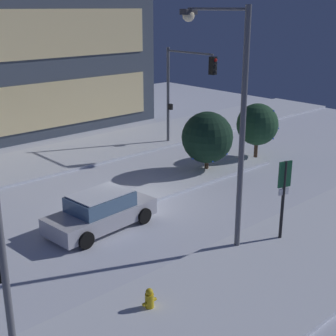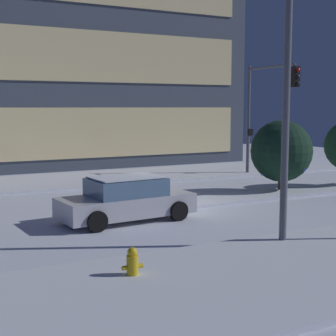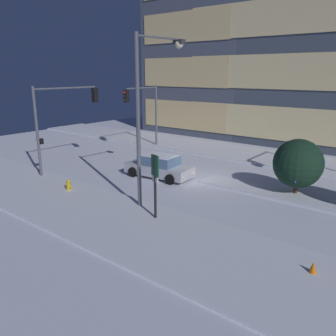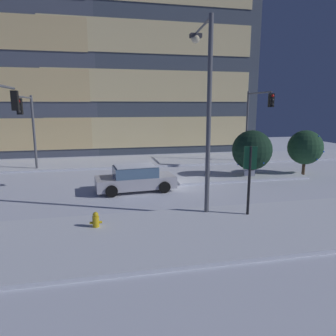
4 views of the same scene
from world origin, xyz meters
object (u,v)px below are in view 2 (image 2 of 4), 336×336
at_px(car_near, 126,200).
at_px(traffic_light_corner_far_right, 266,100).
at_px(street_lamp_arched, 270,46).
at_px(decorated_tree_median, 281,151).
at_px(fire_hydrant, 132,265).

xyz_separation_m(car_near, traffic_light_corner_far_right, (10.58, 6.10, 3.43)).
height_order(street_lamp_arched, decorated_tree_median, street_lamp_arched).
bearing_deg(traffic_light_corner_far_right, decorated_tree_median, -29.61).
xyz_separation_m(street_lamp_arched, decorated_tree_median, (5.54, 5.98, -3.62)).
bearing_deg(street_lamp_arched, traffic_light_corner_far_right, -33.12).
xyz_separation_m(traffic_light_corner_far_right, decorated_tree_median, (-2.29, -4.03, -2.28)).
bearing_deg(street_lamp_arched, fire_hydrant, 113.19).
height_order(traffic_light_corner_far_right, decorated_tree_median, traffic_light_corner_far_right).
relative_size(car_near, street_lamp_arched, 0.55).
height_order(street_lamp_arched, fire_hydrant, street_lamp_arched).
relative_size(car_near, traffic_light_corner_far_right, 0.78).
bearing_deg(car_near, traffic_light_corner_far_right, 25.35).
bearing_deg(traffic_light_corner_far_right, fire_hydrant, -47.64).
relative_size(street_lamp_arched, decorated_tree_median, 2.63).
relative_size(traffic_light_corner_far_right, fire_hydrant, 8.03).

